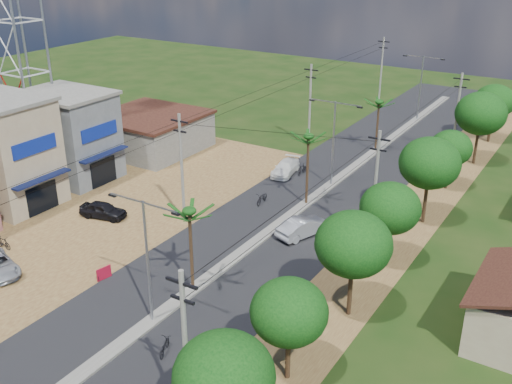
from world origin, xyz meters
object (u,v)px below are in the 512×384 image
car_silver_mid (303,227)px  car_white_far (285,168)px  roadside_sign (104,273)px  moto_rider_east (164,347)px  car_parked_dark (103,210)px

car_silver_mid → car_white_far: 12.90m
car_silver_mid → roadside_sign: 15.26m
moto_rider_east → roadside_sign: roadside_sign is taller
car_white_far → roadside_sign: (-0.98, -23.26, -0.19)m
car_white_far → roadside_sign: car_white_far is taller
car_silver_mid → moto_rider_east: car_silver_mid is taller
moto_rider_east → roadside_sign: 9.34m
car_silver_mid → car_parked_dark: car_silver_mid is taller
car_white_far → car_parked_dark: 18.19m
roadside_sign → moto_rider_east: bearing=-13.8°
car_silver_mid → moto_rider_east: bearing=109.3°
moto_rider_east → roadside_sign: size_ratio=1.45×
car_silver_mid → moto_rider_east: (0.08, -16.59, -0.32)m
car_silver_mid → roadside_sign: bearing=75.6°
car_silver_mid → car_white_far: (-7.45, 10.53, -0.10)m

